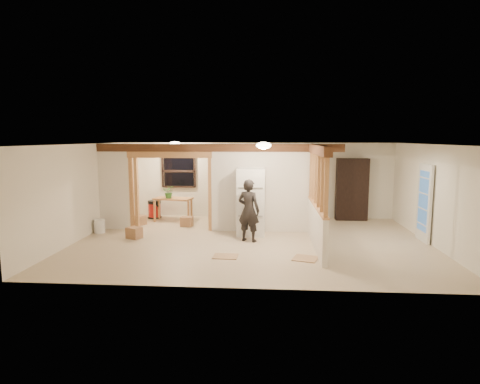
# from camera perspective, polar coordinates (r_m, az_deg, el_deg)

# --- Properties ---
(floor) EXTENTS (9.00, 6.50, 0.01)m
(floor) POSITION_cam_1_polar(r_m,az_deg,el_deg) (10.42, 1.65, -7.10)
(floor) COLOR #C0AA8F
(floor) RESTS_ON ground
(ceiling) EXTENTS (9.00, 6.50, 0.01)m
(ceiling) POSITION_cam_1_polar(r_m,az_deg,el_deg) (10.08, 1.71, 6.81)
(ceiling) COLOR white
(wall_back) EXTENTS (9.00, 0.01, 2.50)m
(wall_back) POSITION_cam_1_polar(r_m,az_deg,el_deg) (13.40, 2.29, 1.67)
(wall_back) COLOR silver
(wall_back) RESTS_ON floor
(wall_front) EXTENTS (9.00, 0.01, 2.50)m
(wall_front) POSITION_cam_1_polar(r_m,az_deg,el_deg) (6.97, 0.50, -3.94)
(wall_front) COLOR silver
(wall_front) RESTS_ON floor
(wall_left) EXTENTS (0.01, 6.50, 2.50)m
(wall_left) POSITION_cam_1_polar(r_m,az_deg,el_deg) (11.30, -21.76, 0.00)
(wall_left) COLOR silver
(wall_left) RESTS_ON floor
(wall_right) EXTENTS (0.01, 6.50, 2.50)m
(wall_right) POSITION_cam_1_polar(r_m,az_deg,el_deg) (10.95, 25.93, -0.46)
(wall_right) COLOR silver
(wall_right) RESTS_ON floor
(partition_left_stub) EXTENTS (0.90, 0.12, 2.50)m
(partition_left_stub) POSITION_cam_1_polar(r_m,az_deg,el_deg) (12.21, -17.41, 0.73)
(partition_left_stub) COLOR silver
(partition_left_stub) RESTS_ON floor
(partition_center) EXTENTS (2.80, 0.12, 2.50)m
(partition_center) POSITION_cam_1_polar(r_m,az_deg,el_deg) (11.36, 2.96, 0.58)
(partition_center) COLOR silver
(partition_center) RESTS_ON floor
(doorway_frame) EXTENTS (2.46, 0.14, 2.20)m
(doorway_frame) POSITION_cam_1_polar(r_m,az_deg,el_deg) (11.72, -9.86, -0.04)
(doorway_frame) COLOR tan
(doorway_frame) RESTS_ON floor
(header_beam_back) EXTENTS (7.00, 0.18, 0.22)m
(header_beam_back) POSITION_cam_1_polar(r_m,az_deg,el_deg) (11.36, -3.10, 6.30)
(header_beam_back) COLOR #56331D
(header_beam_back) RESTS_ON ceiling
(header_beam_right) EXTENTS (0.18, 3.30, 0.22)m
(header_beam_right) POSITION_cam_1_polar(r_m,az_deg,el_deg) (9.74, 11.10, 5.93)
(header_beam_right) COLOR #56331D
(header_beam_right) RESTS_ON ceiling
(pony_wall) EXTENTS (0.12, 3.20, 1.00)m
(pony_wall) POSITION_cam_1_polar(r_m,az_deg,el_deg) (9.97, 10.82, -4.93)
(pony_wall) COLOR silver
(pony_wall) RESTS_ON floor
(stud_partition) EXTENTS (0.14, 3.20, 1.32)m
(stud_partition) POSITION_cam_1_polar(r_m,az_deg,el_deg) (9.79, 10.99, 1.72)
(stud_partition) COLOR tan
(stud_partition) RESTS_ON pony_wall
(window_back) EXTENTS (1.12, 0.10, 1.10)m
(window_back) POSITION_cam_1_polar(r_m,az_deg,el_deg) (13.63, -8.72, 2.96)
(window_back) COLOR black
(window_back) RESTS_ON wall_back
(french_door) EXTENTS (0.12, 0.86, 2.00)m
(french_door) POSITION_cam_1_polar(r_m,az_deg,el_deg) (11.32, 24.74, -1.43)
(french_door) COLOR white
(french_door) RESTS_ON floor
(ceiling_dome_main) EXTENTS (0.36, 0.36, 0.16)m
(ceiling_dome_main) POSITION_cam_1_polar(r_m,az_deg,el_deg) (9.57, 3.38, 6.63)
(ceiling_dome_main) COLOR #FFEABF
(ceiling_dome_main) RESTS_ON ceiling
(ceiling_dome_util) EXTENTS (0.32, 0.32, 0.14)m
(ceiling_dome_util) POSITION_cam_1_polar(r_m,az_deg,el_deg) (12.71, -9.24, 6.81)
(ceiling_dome_util) COLOR #FFEABF
(ceiling_dome_util) RESTS_ON ceiling
(hanging_bulb) EXTENTS (0.07, 0.07, 0.07)m
(hanging_bulb) POSITION_cam_1_polar(r_m,az_deg,el_deg) (11.93, -7.64, 5.35)
(hanging_bulb) COLOR #FFD88C
(hanging_bulb) RESTS_ON ceiling
(refrigerator) EXTENTS (0.76, 0.73, 1.83)m
(refrigerator) POSITION_cam_1_polar(r_m,az_deg,el_deg) (10.99, 1.59, -1.41)
(refrigerator) COLOR white
(refrigerator) RESTS_ON floor
(woman) EXTENTS (0.69, 0.58, 1.62)m
(woman) POSITION_cam_1_polar(r_m,az_deg,el_deg) (10.30, 1.25, -2.63)
(woman) COLOR #2D2827
(woman) RESTS_ON floor
(work_table) EXTENTS (1.28, 0.83, 0.75)m
(work_table) POSITION_cam_1_polar(r_m,az_deg,el_deg) (13.10, -9.46, -2.44)
(work_table) COLOR tan
(work_table) RESTS_ON floor
(potted_plant) EXTENTS (0.38, 0.33, 0.41)m
(potted_plant) POSITION_cam_1_polar(r_m,az_deg,el_deg) (12.95, -10.05, 0.02)
(potted_plant) COLOR #236124
(potted_plant) RESTS_ON work_table
(shop_vac) EXTENTS (0.51, 0.51, 0.60)m
(shop_vac) POSITION_cam_1_polar(r_m,az_deg,el_deg) (13.64, -12.07, -2.41)
(shop_vac) COLOR maroon
(shop_vac) RESTS_ON floor
(bookshelf) EXTENTS (1.00, 0.33, 2.01)m
(bookshelf) POSITION_cam_1_polar(r_m,az_deg,el_deg) (13.45, 15.63, 0.36)
(bookshelf) COLOR black
(bookshelf) RESTS_ON floor
(bucket) EXTENTS (0.36, 0.36, 0.38)m
(bucket) POSITION_cam_1_polar(r_m,az_deg,el_deg) (11.99, -19.35, -4.60)
(bucket) COLOR silver
(bucket) RESTS_ON floor
(box_util_a) EXTENTS (0.37, 0.32, 0.29)m
(box_util_a) POSITION_cam_1_polar(r_m,az_deg,el_deg) (12.26, -7.58, -4.18)
(box_util_a) COLOR #9B6E4B
(box_util_a) RESTS_ON floor
(box_util_b) EXTENTS (0.41, 0.41, 0.29)m
(box_util_b) POSITION_cam_1_polar(r_m,az_deg,el_deg) (12.72, -14.08, -3.91)
(box_util_b) COLOR #9B6E4B
(box_util_b) RESTS_ON floor
(box_front) EXTENTS (0.45, 0.42, 0.30)m
(box_front) POSITION_cam_1_polar(r_m,az_deg,el_deg) (11.09, -14.81, -5.63)
(box_front) COLOR #9B6E4B
(box_front) RESTS_ON floor
(floor_panel_near) EXTENTS (0.64, 0.64, 0.02)m
(floor_panel_near) POSITION_cam_1_polar(r_m,az_deg,el_deg) (9.10, 9.27, -9.31)
(floor_panel_near) COLOR tan
(floor_panel_near) RESTS_ON floor
(floor_panel_far) EXTENTS (0.57, 0.46, 0.02)m
(floor_panel_far) POSITION_cam_1_polar(r_m,az_deg,el_deg) (9.15, -2.08, -9.13)
(floor_panel_far) COLOR tan
(floor_panel_far) RESTS_ON floor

